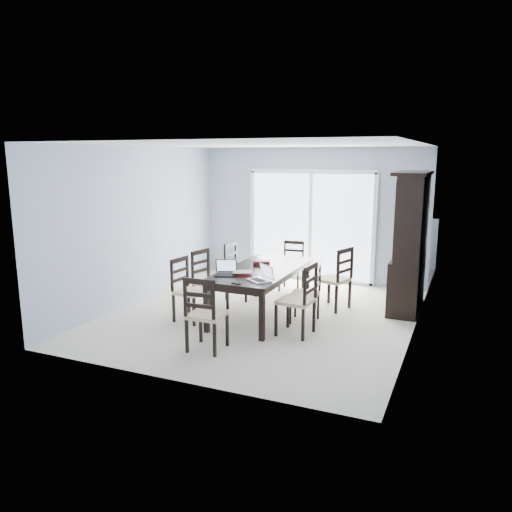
# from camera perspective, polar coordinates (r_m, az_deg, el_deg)

# --- Properties ---
(floor) EXTENTS (5.00, 5.00, 0.00)m
(floor) POSITION_cam_1_polar(r_m,az_deg,el_deg) (7.82, 0.67, -6.78)
(floor) COLOR #BDB6A2
(floor) RESTS_ON ground
(ceiling) EXTENTS (5.00, 5.00, 0.00)m
(ceiling) POSITION_cam_1_polar(r_m,az_deg,el_deg) (7.43, 0.71, 12.63)
(ceiling) COLOR white
(ceiling) RESTS_ON back_wall
(back_wall) EXTENTS (4.50, 0.02, 2.60)m
(back_wall) POSITION_cam_1_polar(r_m,az_deg,el_deg) (9.85, 6.32, 4.69)
(back_wall) COLOR #99A4B6
(back_wall) RESTS_ON floor
(wall_left) EXTENTS (0.02, 5.00, 2.60)m
(wall_left) POSITION_cam_1_polar(r_m,az_deg,el_deg) (8.63, -13.26, 3.51)
(wall_left) COLOR #99A4B6
(wall_left) RESTS_ON floor
(wall_right) EXTENTS (0.02, 5.00, 2.60)m
(wall_right) POSITION_cam_1_polar(r_m,az_deg,el_deg) (6.98, 18.01, 1.43)
(wall_right) COLOR #99A4B6
(wall_right) RESTS_ON floor
(balcony) EXTENTS (4.50, 2.00, 0.10)m
(balcony) POSITION_cam_1_polar(r_m,az_deg,el_deg) (11.03, 7.70, -1.74)
(balcony) COLOR gray
(balcony) RESTS_ON ground
(railing) EXTENTS (4.50, 0.06, 1.10)m
(railing) POSITION_cam_1_polar(r_m,az_deg,el_deg) (11.86, 9.10, 2.10)
(railing) COLOR #99999E
(railing) RESTS_ON balcony
(dining_table) EXTENTS (1.00, 2.20, 0.75)m
(dining_table) POSITION_cam_1_polar(r_m,az_deg,el_deg) (7.64, 0.68, -1.98)
(dining_table) COLOR black
(dining_table) RESTS_ON floor
(china_hutch) EXTENTS (0.50, 1.38, 2.20)m
(china_hutch) POSITION_cam_1_polar(r_m,az_deg,el_deg) (8.26, 17.21, 1.35)
(china_hutch) COLOR black
(china_hutch) RESTS_ON floor
(sliding_door) EXTENTS (2.52, 0.05, 2.18)m
(sliding_door) POSITION_cam_1_polar(r_m,az_deg,el_deg) (9.85, 6.26, 3.45)
(sliding_door) COLOR silver
(sliding_door) RESTS_ON floor
(chair_left_near) EXTENTS (0.47, 0.45, 1.09)m
(chair_left_near) POSITION_cam_1_polar(r_m,az_deg,el_deg) (7.54, -8.05, -3.00)
(chair_left_near) COLOR black
(chair_left_near) RESTS_ON floor
(chair_left_mid) EXTENTS (0.51, 0.50, 1.12)m
(chair_left_mid) POSITION_cam_1_polar(r_m,az_deg,el_deg) (8.00, -5.76, -2.02)
(chair_left_mid) COLOR black
(chair_left_mid) RESTS_ON floor
(chair_left_far) EXTENTS (0.45, 0.44, 1.12)m
(chair_left_far) POSITION_cam_1_polar(r_m,az_deg,el_deg) (8.63, -2.28, -0.96)
(chair_left_far) COLOR black
(chair_left_far) RESTS_ON floor
(chair_right_near) EXTENTS (0.49, 0.47, 1.17)m
(chair_right_near) POSITION_cam_1_polar(r_m,az_deg,el_deg) (6.83, 5.33, -4.10)
(chair_right_near) COLOR black
(chair_right_near) RESTS_ON floor
(chair_right_mid) EXTENTS (0.45, 0.44, 1.04)m
(chair_right_mid) POSITION_cam_1_polar(r_m,az_deg,el_deg) (7.39, 6.29, -3.47)
(chair_right_mid) COLOR black
(chair_right_mid) RESTS_ON floor
(chair_right_far) EXTENTS (0.57, 0.56, 1.18)m
(chair_right_far) POSITION_cam_1_polar(r_m,az_deg,el_deg) (8.05, 9.42, -1.79)
(chair_right_far) COLOR black
(chair_right_far) RESTS_ON floor
(chair_end_near) EXTENTS (0.45, 0.46, 1.13)m
(chair_end_near) POSITION_cam_1_polar(r_m,az_deg,el_deg) (6.27, -6.04, -5.76)
(chair_end_near) COLOR black
(chair_end_near) RESTS_ON floor
(chair_end_far) EXTENTS (0.42, 0.43, 1.03)m
(chair_end_far) POSITION_cam_1_polar(r_m,az_deg,el_deg) (9.23, 4.20, -0.47)
(chair_end_far) COLOR black
(chair_end_far) RESTS_ON floor
(laptop_dark) EXTENTS (0.37, 0.32, 0.22)m
(laptop_dark) POSITION_cam_1_polar(r_m,az_deg,el_deg) (7.17, -3.49, -1.82)
(laptop_dark) COLOR black
(laptop_dark) RESTS_ON dining_table
(laptop_silver) EXTENTS (0.39, 0.37, 0.22)m
(laptop_silver) POSITION_cam_1_polar(r_m,az_deg,el_deg) (6.84, 0.32, -2.44)
(laptop_silver) COLOR silver
(laptop_silver) RESTS_ON dining_table
(book_stack) EXTENTS (0.34, 0.30, 0.05)m
(book_stack) POSITION_cam_1_polar(r_m,az_deg,el_deg) (7.22, -1.57, -1.94)
(book_stack) COLOR maroon
(book_stack) RESTS_ON dining_table
(cell_phone) EXTENTS (0.14, 0.09, 0.01)m
(cell_phone) POSITION_cam_1_polar(r_m,az_deg,el_deg) (6.71, -2.29, -3.14)
(cell_phone) COLOR black
(cell_phone) RESTS_ON dining_table
(game_box) EXTENTS (0.28, 0.20, 0.06)m
(game_box) POSITION_cam_1_polar(r_m,az_deg,el_deg) (7.84, 0.63, -0.81)
(game_box) COLOR #4D0F17
(game_box) RESTS_ON dining_table
(hot_tub) EXTENTS (1.94, 1.80, 0.87)m
(hot_tub) POSITION_cam_1_polar(r_m,az_deg,el_deg) (11.20, 4.71, 1.08)
(hot_tub) COLOR brown
(hot_tub) RESTS_ON balcony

